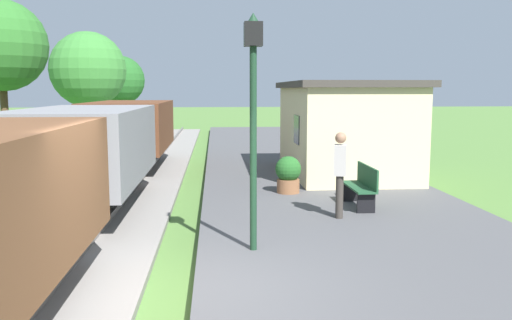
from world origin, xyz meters
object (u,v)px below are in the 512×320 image
(bench_down_platform, at_px, (295,142))
(potted_planter, at_px, (288,174))
(person_waiting, at_px, (340,171))
(tree_field_left, at_px, (88,70))
(freight_train, at_px, (85,153))
(lamp_post_near, at_px, (253,89))
(tree_trackside_far, at_px, (1,46))
(bench_near_hut, at_px, (362,185))
(station_hut, at_px, (344,127))
(tree_field_distant, at_px, (120,80))

(bench_down_platform, height_order, potted_planter, potted_planter)
(person_waiting, relative_size, tree_field_left, 0.29)
(freight_train, distance_m, lamp_post_near, 5.39)
(person_waiting, bearing_deg, tree_trackside_far, -31.01)
(bench_near_hut, bearing_deg, lamp_post_near, -131.09)
(bench_near_hut, height_order, bench_down_platform, same)
(bench_near_hut, bearing_deg, person_waiting, -127.76)
(freight_train, height_order, bench_near_hut, freight_train)
(freight_train, bearing_deg, tree_field_left, 102.41)
(station_hut, bearing_deg, tree_trackside_far, 157.52)
(bench_down_platform, bearing_deg, potted_planter, -99.88)
(lamp_post_near, relative_size, tree_field_distant, 0.73)
(lamp_post_near, bearing_deg, tree_trackside_far, 124.06)
(bench_down_platform, distance_m, tree_field_left, 13.10)
(freight_train, bearing_deg, bench_down_platform, 55.23)
(bench_down_platform, xyz_separation_m, lamp_post_near, (-2.59, -12.61, 2.08))
(lamp_post_near, distance_m, tree_trackside_far, 15.22)
(lamp_post_near, relative_size, tree_field_left, 0.64)
(freight_train, distance_m, tree_field_distant, 25.96)
(tree_field_left, bearing_deg, person_waiting, -64.06)
(lamp_post_near, bearing_deg, station_hut, 66.69)
(bench_down_platform, bearing_deg, station_hut, -81.73)
(station_hut, xyz_separation_m, lamp_post_near, (-3.30, -7.67, 1.15))
(freight_train, height_order, potted_planter, freight_train)
(station_hut, distance_m, tree_field_distant, 24.21)
(station_hut, distance_m, lamp_post_near, 8.43)
(freight_train, xyz_separation_m, tree_field_left, (-3.71, 16.88, 2.44))
(tree_field_left, relative_size, tree_field_distant, 1.14)
(station_hut, distance_m, bench_near_hut, 4.85)
(bench_down_platform, bearing_deg, tree_field_left, 140.34)
(freight_train, xyz_separation_m, station_hut, (6.80, 3.82, 0.26))
(potted_planter, height_order, tree_field_distant, tree_field_distant)
(bench_down_platform, xyz_separation_m, potted_planter, (-1.38, -7.93, 0.00))
(bench_down_platform, relative_size, tree_field_distant, 0.29)
(station_hut, relative_size, potted_planter, 6.33)
(freight_train, relative_size, tree_field_distant, 3.81)
(person_waiting, xyz_separation_m, potted_planter, (-0.67, 2.63, -0.46))
(station_hut, bearing_deg, tree_field_distant, 115.39)
(station_hut, bearing_deg, potted_planter, -125.08)
(station_hut, relative_size, tree_trackside_far, 0.95)
(bench_near_hut, relative_size, tree_field_left, 0.26)
(lamp_post_near, distance_m, tree_field_left, 21.97)
(bench_near_hut, bearing_deg, potted_planter, 128.90)
(bench_near_hut, relative_size, potted_planter, 1.64)
(station_hut, height_order, tree_field_distant, tree_field_distant)
(freight_train, height_order, tree_field_left, tree_field_left)
(freight_train, height_order, lamp_post_near, lamp_post_near)
(station_hut, relative_size, lamp_post_near, 1.57)
(bench_down_platform, height_order, tree_trackside_far, tree_trackside_far)
(tree_field_left, bearing_deg, bench_near_hut, -61.13)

